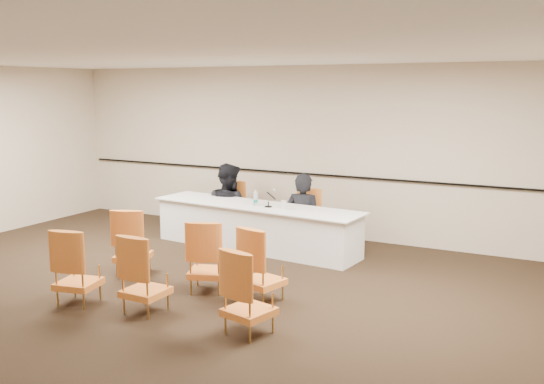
{
  "coord_description": "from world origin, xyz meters",
  "views": [
    {
      "loc": [
        4.41,
        -5.79,
        2.6
      ],
      "look_at": [
        0.01,
        2.6,
        0.98
      ],
      "focal_mm": 40.0,
      "sensor_mm": 36.0,
      "label": 1
    }
  ],
  "objects_px": {
    "aud_chair_front_left": "(133,241)",
    "aud_chair_back_left": "(78,266)",
    "panel_table": "(256,227)",
    "aud_chair_back_mid": "(145,273)",
    "panelist_second_chair": "(229,208)",
    "panelist_second": "(229,213)",
    "drinking_glass": "(252,202)",
    "coffee_cup": "(284,205)",
    "panelist_main": "(303,224)",
    "water_bottle": "(256,198)",
    "aud_chair_front_right": "(262,264)",
    "aud_chair_front_mid": "(207,255)",
    "aud_chair_back_right": "(249,291)",
    "panelist_main_chair": "(303,218)",
    "microphone": "(268,198)"
  },
  "relations": [
    {
      "from": "aud_chair_front_left",
      "to": "aud_chair_back_left",
      "type": "relative_size",
      "value": 1.0
    },
    {
      "from": "panel_table",
      "to": "aud_chair_back_mid",
      "type": "bearing_deg",
      "value": -80.27
    },
    {
      "from": "panelist_second_chair",
      "to": "aud_chair_back_mid",
      "type": "relative_size",
      "value": 1.0
    },
    {
      "from": "panelist_second",
      "to": "drinking_glass",
      "type": "bearing_deg",
      "value": 156.93
    },
    {
      "from": "panel_table",
      "to": "panelist_second_chair",
      "type": "height_order",
      "value": "panelist_second_chair"
    },
    {
      "from": "coffee_cup",
      "to": "panelist_second",
      "type": "bearing_deg",
      "value": 153.08
    },
    {
      "from": "coffee_cup",
      "to": "aud_chair_front_left",
      "type": "xyz_separation_m",
      "value": [
        -1.45,
        -1.88,
        -0.32
      ]
    },
    {
      "from": "coffee_cup",
      "to": "aud_chair_front_left",
      "type": "relative_size",
      "value": 0.14
    },
    {
      "from": "panelist_main",
      "to": "aud_chair_back_left",
      "type": "height_order",
      "value": "panelist_main"
    },
    {
      "from": "water_bottle",
      "to": "aud_chair_front_right",
      "type": "distance_m",
      "value": 2.51
    },
    {
      "from": "aud_chair_back_mid",
      "to": "panelist_second_chair",
      "type": "bearing_deg",
      "value": 108.52
    },
    {
      "from": "panel_table",
      "to": "panelist_main",
      "type": "bearing_deg",
      "value": 43.65
    },
    {
      "from": "panelist_second_chair",
      "to": "water_bottle",
      "type": "relative_size",
      "value": 3.94
    },
    {
      "from": "coffee_cup",
      "to": "aud_chair_front_mid",
      "type": "bearing_deg",
      "value": -92.47
    },
    {
      "from": "aud_chair_front_mid",
      "to": "aud_chair_back_left",
      "type": "relative_size",
      "value": 1.0
    },
    {
      "from": "panelist_second",
      "to": "aud_chair_back_left",
      "type": "height_order",
      "value": "panelist_second"
    },
    {
      "from": "aud_chair_front_right",
      "to": "aud_chair_back_right",
      "type": "relative_size",
      "value": 1.0
    },
    {
      "from": "panel_table",
      "to": "aud_chair_back_right",
      "type": "distance_m",
      "value": 3.52
    },
    {
      "from": "aud_chair_front_mid",
      "to": "aud_chair_back_right",
      "type": "distance_m",
      "value": 1.52
    },
    {
      "from": "panelist_main_chair",
      "to": "aud_chair_front_mid",
      "type": "relative_size",
      "value": 1.0
    },
    {
      "from": "panelist_main",
      "to": "aud_chair_front_left",
      "type": "xyz_separation_m",
      "value": [
        -1.5,
        -2.49,
        0.1
      ]
    },
    {
      "from": "microphone",
      "to": "aud_chair_back_left",
      "type": "relative_size",
      "value": 0.31
    },
    {
      "from": "panelist_main_chair",
      "to": "coffee_cup",
      "type": "height_order",
      "value": "panelist_main_chair"
    },
    {
      "from": "coffee_cup",
      "to": "aud_chair_back_right",
      "type": "height_order",
      "value": "aud_chair_back_right"
    },
    {
      "from": "panelist_second_chair",
      "to": "microphone",
      "type": "xyz_separation_m",
      "value": [
        1.2,
        -0.72,
        0.4
      ]
    },
    {
      "from": "aud_chair_front_left",
      "to": "aud_chair_front_right",
      "type": "relative_size",
      "value": 1.0
    },
    {
      "from": "panel_table",
      "to": "aud_chair_front_mid",
      "type": "xyz_separation_m",
      "value": [
        0.48,
        -2.14,
        0.11
      ]
    },
    {
      "from": "microphone",
      "to": "aud_chair_back_right",
      "type": "relative_size",
      "value": 0.31
    },
    {
      "from": "panelist_main",
      "to": "aud_chair_front_mid",
      "type": "bearing_deg",
      "value": 79.97
    },
    {
      "from": "water_bottle",
      "to": "panelist_second_chair",
      "type": "bearing_deg",
      "value": 144.76
    },
    {
      "from": "coffee_cup",
      "to": "aud_chair_front_left",
      "type": "bearing_deg",
      "value": -127.67
    },
    {
      "from": "panelist_second",
      "to": "coffee_cup",
      "type": "relative_size",
      "value": 13.35
    },
    {
      "from": "panelist_second",
      "to": "aud_chair_back_left",
      "type": "relative_size",
      "value": 1.91
    },
    {
      "from": "panelist_main_chair",
      "to": "panelist_second_chair",
      "type": "height_order",
      "value": "same"
    },
    {
      "from": "aud_chair_front_right",
      "to": "panelist_second",
      "type": "bearing_deg",
      "value": 141.98
    },
    {
      "from": "panelist_second_chair",
      "to": "water_bottle",
      "type": "height_order",
      "value": "water_bottle"
    },
    {
      "from": "panel_table",
      "to": "aud_chair_front_left",
      "type": "distance_m",
      "value": 2.19
    },
    {
      "from": "panelist_main",
      "to": "coffee_cup",
      "type": "height_order",
      "value": "panelist_main"
    },
    {
      "from": "microphone",
      "to": "aud_chair_back_mid",
      "type": "xyz_separation_m",
      "value": [
        -0.02,
        -3.02,
        -0.4
      ]
    },
    {
      "from": "microphone",
      "to": "aud_chair_back_right",
      "type": "xyz_separation_m",
      "value": [
        1.37,
        -3.01,
        -0.4
      ]
    },
    {
      "from": "drinking_glass",
      "to": "aud_chair_back_mid",
      "type": "relative_size",
      "value": 0.11
    },
    {
      "from": "water_bottle",
      "to": "coffee_cup",
      "type": "bearing_deg",
      "value": -10.02
    },
    {
      "from": "panelist_second",
      "to": "aud_chair_back_right",
      "type": "bearing_deg",
      "value": 140.16
    },
    {
      "from": "panel_table",
      "to": "aud_chair_back_mid",
      "type": "relative_size",
      "value": 3.85
    },
    {
      "from": "aud_chair_front_right",
      "to": "aud_chair_back_left",
      "type": "distance_m",
      "value": 2.24
    },
    {
      "from": "panelist_second_chair",
      "to": "coffee_cup",
      "type": "height_order",
      "value": "panelist_second_chair"
    },
    {
      "from": "aud_chair_back_right",
      "to": "aud_chair_front_mid",
      "type": "bearing_deg",
      "value": 153.98
    },
    {
      "from": "panel_table",
      "to": "panelist_second_chair",
      "type": "bearing_deg",
      "value": 150.34
    },
    {
      "from": "coffee_cup",
      "to": "microphone",
      "type": "bearing_deg",
      "value": 174.52
    },
    {
      "from": "aud_chair_back_left",
      "to": "panelist_main_chair",
      "type": "bearing_deg",
      "value": 59.33
    }
  ]
}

